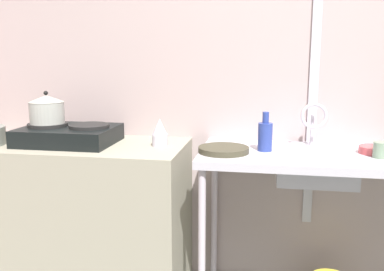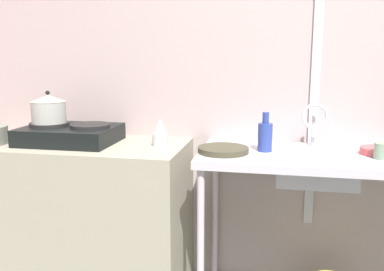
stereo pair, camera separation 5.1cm
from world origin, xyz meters
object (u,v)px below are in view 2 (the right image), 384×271
(sink_basin, at_px, (315,167))
(bottle_by_sink, at_px, (265,136))
(faucet, at_px, (315,119))
(small_bowl_on_drainboard, at_px, (376,151))
(stove, at_px, (70,134))
(cup_by_rack, at_px, (382,151))
(pot_on_left_burner, at_px, (49,109))
(frying_pan, at_px, (223,150))
(percolator, at_px, (160,132))

(sink_basin, xyz_separation_m, bottle_by_sink, (-0.25, 0.00, 0.15))
(faucet, distance_m, small_bowl_on_drainboard, 0.34)
(stove, bearing_deg, cup_by_rack, -2.14)
(stove, xyz_separation_m, pot_on_left_burner, (-0.12, 0.00, 0.14))
(pot_on_left_burner, bearing_deg, cup_by_rack, -1.99)
(sink_basin, distance_m, faucet, 0.27)
(sink_basin, bearing_deg, pot_on_left_burner, 179.87)
(frying_pan, height_order, cup_by_rack, cup_by_rack)
(pot_on_left_burner, height_order, bottle_by_sink, pot_on_left_burner)
(faucet, xyz_separation_m, frying_pan, (-0.45, -0.21, -0.14))
(stove, height_order, faucet, faucet)
(pot_on_left_burner, bearing_deg, sink_basin, -0.13)
(small_bowl_on_drainboard, bearing_deg, sink_basin, -173.23)
(percolator, height_order, cup_by_rack, percolator)
(stove, bearing_deg, pot_on_left_burner, 180.00)
(faucet, bearing_deg, sink_basin, -89.09)
(pot_on_left_burner, xyz_separation_m, bottle_by_sink, (1.19, 0.00, -0.11))
(percolator, bearing_deg, sink_basin, -1.76)
(frying_pan, height_order, bottle_by_sink, bottle_by_sink)
(cup_by_rack, relative_size, bottle_by_sink, 0.38)
(stove, relative_size, frying_pan, 1.99)
(sink_basin, relative_size, faucet, 1.61)
(frying_pan, bearing_deg, percolator, 165.08)
(sink_basin, bearing_deg, stove, 179.86)
(pot_on_left_burner, height_order, frying_pan, pot_on_left_burner)
(small_bowl_on_drainboard, relative_size, bottle_by_sink, 0.76)
(stove, relative_size, percolator, 3.40)
(faucet, bearing_deg, stove, -174.01)
(bottle_by_sink, bearing_deg, sink_basin, -0.82)
(frying_pan, bearing_deg, cup_by_rack, 0.94)
(faucet, relative_size, frying_pan, 0.93)
(faucet, height_order, frying_pan, faucet)
(faucet, relative_size, bottle_by_sink, 1.18)
(stove, height_order, frying_pan, stove)
(stove, height_order, small_bowl_on_drainboard, stove)
(percolator, bearing_deg, small_bowl_on_drainboard, 0.48)
(pot_on_left_burner, height_order, small_bowl_on_drainboard, pot_on_left_burner)
(frying_pan, bearing_deg, pot_on_left_burner, 175.80)
(frying_pan, distance_m, small_bowl_on_drainboard, 0.75)
(cup_by_rack, bearing_deg, frying_pan, -179.06)
(stove, relative_size, small_bowl_on_drainboard, 3.36)
(percolator, bearing_deg, pot_on_left_burner, -178.05)
(small_bowl_on_drainboard, bearing_deg, percolator, -179.52)
(stove, bearing_deg, percolator, 2.41)
(sink_basin, height_order, bottle_by_sink, bottle_by_sink)
(small_bowl_on_drainboard, xyz_separation_m, bottle_by_sink, (-0.54, -0.03, 0.06))
(stove, distance_m, pot_on_left_burner, 0.18)
(percolator, xyz_separation_m, small_bowl_on_drainboard, (1.10, 0.01, -0.05))
(small_bowl_on_drainboard, distance_m, bottle_by_sink, 0.54)
(bottle_by_sink, bearing_deg, pot_on_left_burner, -179.98)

